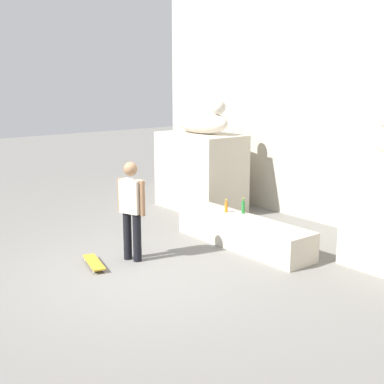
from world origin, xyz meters
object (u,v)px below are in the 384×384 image
(bottle_orange, at_px, (226,207))
(bottle_green, at_px, (243,207))
(statue_reclining_left, at_px, (202,121))
(skater, at_px, (132,207))
(skateboard, at_px, (94,262))

(bottle_orange, height_order, bottle_green, bottle_green)
(statue_reclining_left, xyz_separation_m, skater, (1.97, -3.14, -1.12))
(skater, relative_size, bottle_green, 5.58)
(skateboard, height_order, bottle_orange, bottle_orange)
(statue_reclining_left, relative_size, skater, 0.98)
(statue_reclining_left, relative_size, bottle_green, 5.47)
(statue_reclining_left, distance_m, bottle_orange, 2.74)
(statue_reclining_left, xyz_separation_m, bottle_green, (2.32, -0.91, -1.40))
(skater, bearing_deg, bottle_green, 60.58)
(skateboard, relative_size, bottle_green, 2.76)
(bottle_orange, xyz_separation_m, bottle_green, (0.26, 0.19, 0.02))
(skater, bearing_deg, statue_reclining_left, 101.60)
(skater, distance_m, bottle_orange, 2.06)
(skateboard, relative_size, bottle_orange, 3.21)
(skateboard, bearing_deg, skater, 92.67)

